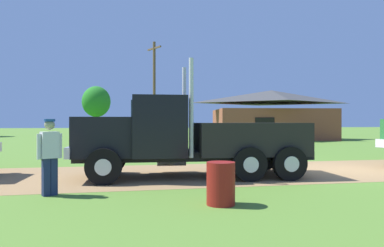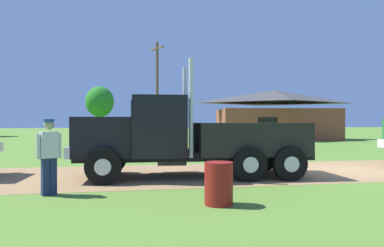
{
  "view_description": "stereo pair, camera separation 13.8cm",
  "coord_description": "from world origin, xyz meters",
  "views": [
    {
      "loc": [
        -7.9,
        -11.92,
        1.77
      ],
      "look_at": [
        -5.77,
        -0.9,
        1.72
      ],
      "focal_mm": 33.27,
      "sensor_mm": 36.0,
      "label": 1
    },
    {
      "loc": [
        -7.77,
        -11.95,
        1.77
      ],
      "look_at": [
        -5.77,
        -0.9,
        1.72
      ],
      "focal_mm": 33.27,
      "sensor_mm": 36.0,
      "label": 2
    }
  ],
  "objects": [
    {
      "name": "ground_plane",
      "position": [
        0.0,
        0.0,
        0.0
      ],
      "size": [
        200.0,
        200.0,
        0.0
      ],
      "primitive_type": "plane",
      "color": "#56802D"
    },
    {
      "name": "dirt_track",
      "position": [
        0.0,
        0.0,
        0.0
      ],
      "size": [
        120.0,
        5.41,
        0.01
      ],
      "primitive_type": "cube",
      "color": "#99754A",
      "rests_on": "ground_plane"
    },
    {
      "name": "truck_foreground_white",
      "position": [
        -5.84,
        -0.61,
        1.23
      ],
      "size": [
        7.68,
        3.03,
        3.68
      ],
      "color": "black",
      "rests_on": "ground_plane"
    },
    {
      "name": "visitor_by_barrel",
      "position": [
        -9.65,
        -2.89,
        1.01
      ],
      "size": [
        0.53,
        0.41,
        1.84
      ],
      "color": "silver",
      "rests_on": "ground_plane"
    },
    {
      "name": "visitor_far_side",
      "position": [
        -5.38,
        4.71,
        0.89
      ],
      "size": [
        0.61,
        0.36,
        1.65
      ],
      "color": "silver",
      "rests_on": "ground_plane"
    },
    {
      "name": "steel_barrel",
      "position": [
        -5.86,
        -4.6,
        0.46
      ],
      "size": [
        0.61,
        0.61,
        0.91
      ],
      "primitive_type": "cylinder",
      "color": "maroon",
      "rests_on": "ground_plane"
    },
    {
      "name": "shed_building",
      "position": [
        7.05,
        22.38,
        2.45
      ],
      "size": [
        12.68,
        9.04,
        5.04
      ],
      "color": "brown",
      "rests_on": "ground_plane"
    },
    {
      "name": "utility_pole_near",
      "position": [
        -5.1,
        21.09,
        4.87
      ],
      "size": [
        1.12,
        2.03,
        9.22
      ],
      "color": "brown",
      "rests_on": "ground_plane"
    },
    {
      "name": "tree_mid",
      "position": [
        -10.98,
        30.46,
        4.1
      ],
      "size": [
        3.24,
        3.24,
        5.91
      ],
      "color": "#513823",
      "rests_on": "ground_plane"
    }
  ]
}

